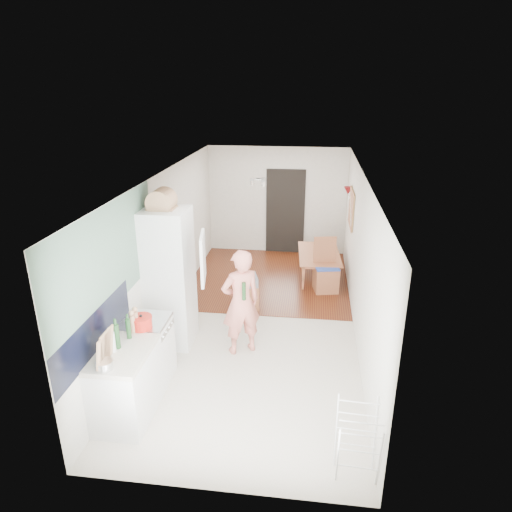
% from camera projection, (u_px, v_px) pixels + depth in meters
% --- Properties ---
extents(room_shell, '(3.20, 7.00, 2.50)m').
position_uv_depth(room_shell, '(259.00, 253.00, 7.37)').
color(room_shell, silver).
rests_on(room_shell, ground).
extents(floor, '(3.20, 7.00, 0.01)m').
position_uv_depth(floor, '(259.00, 321.00, 7.82)').
color(floor, beige).
rests_on(floor, ground).
extents(wood_floor_overlay, '(3.20, 3.30, 0.01)m').
position_uv_depth(wood_floor_overlay, '(270.00, 278.00, 9.53)').
color(wood_floor_overlay, '#5D2D0F').
rests_on(wood_floor_overlay, room_shell).
extents(sage_wall_panel, '(0.02, 3.00, 1.30)m').
position_uv_depth(sage_wall_panel, '(109.00, 259.00, 5.49)').
color(sage_wall_panel, slate).
rests_on(sage_wall_panel, room_shell).
extents(tile_splashback, '(0.02, 1.90, 0.50)m').
position_uv_depth(tile_splashback, '(96.00, 333.00, 5.23)').
color(tile_splashback, black).
rests_on(tile_splashback, room_shell).
extents(doorway_recess, '(0.90, 0.04, 2.00)m').
position_uv_depth(doorway_recess, '(285.00, 212.00, 10.66)').
color(doorway_recess, black).
rests_on(doorway_recess, room_shell).
extents(base_cabinet, '(0.60, 0.90, 0.86)m').
position_uv_depth(base_cabinet, '(126.00, 387.00, 5.46)').
color(base_cabinet, silver).
rests_on(base_cabinet, room_shell).
extents(worktop, '(0.62, 0.92, 0.06)m').
position_uv_depth(worktop, '(122.00, 354.00, 5.29)').
color(worktop, beige).
rests_on(worktop, room_shell).
extents(range_cooker, '(0.60, 0.60, 0.88)m').
position_uv_depth(range_cooker, '(147.00, 352.00, 6.15)').
color(range_cooker, silver).
rests_on(range_cooker, room_shell).
extents(cooker_top, '(0.60, 0.60, 0.04)m').
position_uv_depth(cooker_top, '(145.00, 322.00, 5.98)').
color(cooker_top, silver).
rests_on(cooker_top, room_shell).
extents(fridge_housing, '(0.66, 0.66, 2.15)m').
position_uv_depth(fridge_housing, '(169.00, 278.00, 6.86)').
color(fridge_housing, silver).
rests_on(fridge_housing, room_shell).
extents(fridge_door, '(0.14, 0.56, 0.70)m').
position_uv_depth(fridge_door, '(203.00, 258.00, 6.34)').
color(fridge_door, silver).
rests_on(fridge_door, room_shell).
extents(fridge_interior, '(0.02, 0.52, 0.66)m').
position_uv_depth(fridge_interior, '(188.00, 250.00, 6.66)').
color(fridge_interior, white).
rests_on(fridge_interior, room_shell).
extents(pinboard, '(0.03, 0.90, 0.70)m').
position_uv_depth(pinboard, '(352.00, 208.00, 8.84)').
color(pinboard, tan).
rests_on(pinboard, room_shell).
extents(pinboard_frame, '(0.00, 0.94, 0.74)m').
position_uv_depth(pinboard_frame, '(351.00, 208.00, 8.84)').
color(pinboard_frame, '#B0603C').
rests_on(pinboard_frame, room_shell).
extents(wall_sconce, '(0.18, 0.18, 0.16)m').
position_uv_depth(wall_sconce, '(348.00, 191.00, 9.38)').
color(wall_sconce, maroon).
rests_on(wall_sconce, room_shell).
extents(person, '(0.84, 0.75, 1.93)m').
position_uv_depth(person, '(241.00, 293.00, 6.63)').
color(person, '#D77868').
rests_on(person, floor).
extents(dining_table, '(0.79, 1.31, 0.45)m').
position_uv_depth(dining_table, '(320.00, 267.00, 9.53)').
color(dining_table, '#B0603C').
rests_on(dining_table, floor).
extents(dining_chair, '(0.52, 0.52, 1.05)m').
position_uv_depth(dining_chair, '(326.00, 266.00, 8.79)').
color(dining_chair, '#B0603C').
rests_on(dining_chair, floor).
extents(stool, '(0.44, 0.44, 0.46)m').
position_uv_depth(stool, '(248.00, 297.00, 8.19)').
color(stool, '#B0603C').
rests_on(stool, floor).
extents(grey_drape, '(0.47, 0.47, 0.17)m').
position_uv_depth(grey_drape, '(246.00, 280.00, 8.10)').
color(grey_drape, gray).
rests_on(grey_drape, stool).
extents(drying_rack, '(0.44, 0.41, 0.82)m').
position_uv_depth(drying_rack, '(357.00, 444.00, 4.62)').
color(drying_rack, silver).
rests_on(drying_rack, floor).
extents(bread_bin, '(0.40, 0.38, 0.20)m').
position_uv_depth(bread_bin, '(162.00, 202.00, 6.48)').
color(bread_bin, tan).
rests_on(bread_bin, fridge_housing).
extents(red_casserole, '(0.31, 0.31, 0.16)m').
position_uv_depth(red_casserole, '(141.00, 322.00, 5.76)').
color(red_casserole, red).
rests_on(red_casserole, cooker_top).
extents(steel_pan, '(0.24, 0.24, 0.09)m').
position_uv_depth(steel_pan, '(105.00, 365.00, 4.95)').
color(steel_pan, silver).
rests_on(steel_pan, worktop).
extents(held_bottle, '(0.06, 0.06, 0.27)m').
position_uv_depth(held_bottle, '(244.00, 291.00, 6.45)').
color(held_bottle, '#1B3E1C').
rests_on(held_bottle, person).
extents(bottle_a, '(0.09, 0.09, 0.31)m').
position_uv_depth(bottle_a, '(117.00, 336.00, 5.30)').
color(bottle_a, '#1B3E1C').
rests_on(bottle_a, worktop).
extents(bottle_b, '(0.08, 0.08, 0.26)m').
position_uv_depth(bottle_b, '(129.00, 329.00, 5.51)').
color(bottle_b, '#1B3E1C').
rests_on(bottle_b, worktop).
extents(bottle_c, '(0.11, 0.11, 0.24)m').
position_uv_depth(bottle_c, '(111.00, 342.00, 5.24)').
color(bottle_c, silver).
rests_on(bottle_c, worktop).
extents(pepper_mill_front, '(0.08, 0.08, 0.24)m').
position_uv_depth(pepper_mill_front, '(136.00, 320.00, 5.73)').
color(pepper_mill_front, tan).
rests_on(pepper_mill_front, worktop).
extents(pepper_mill_back, '(0.07, 0.07, 0.23)m').
position_uv_depth(pepper_mill_back, '(133.00, 324.00, 5.65)').
color(pepper_mill_back, tan).
rests_on(pepper_mill_back, worktop).
extents(chopping_boards, '(0.06, 0.30, 0.40)m').
position_uv_depth(chopping_boards, '(105.00, 348.00, 4.99)').
color(chopping_boards, tan).
rests_on(chopping_boards, worktop).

